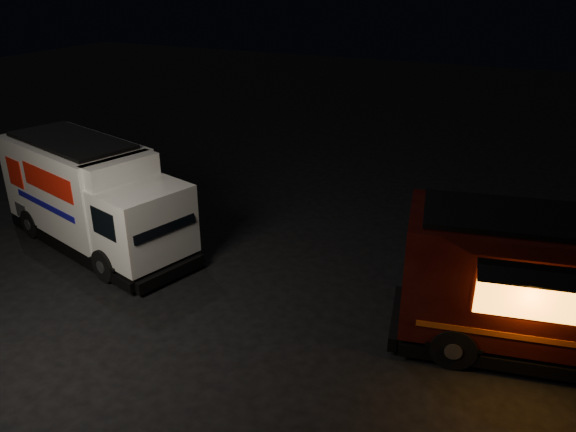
# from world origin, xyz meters

# --- Properties ---
(ground) EXTENTS (80.00, 80.00, 0.00)m
(ground) POSITION_xyz_m (0.00, 0.00, 0.00)
(ground) COLOR black
(ground) RESTS_ON ground
(white_truck) EXTENTS (6.94, 3.95, 2.98)m
(white_truck) POSITION_xyz_m (-5.07, 1.33, 1.49)
(white_truck) COLOR silver
(white_truck) RESTS_ON ground
(red_truck) EXTENTS (6.69, 3.51, 2.96)m
(red_truck) POSITION_xyz_m (6.64, 1.56, 1.48)
(red_truck) COLOR #370F0A
(red_truck) RESTS_ON ground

